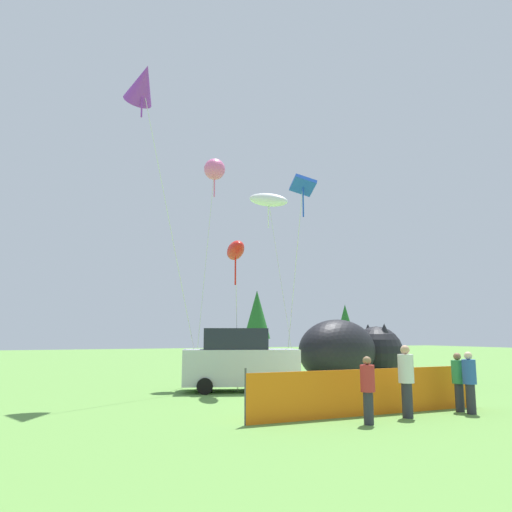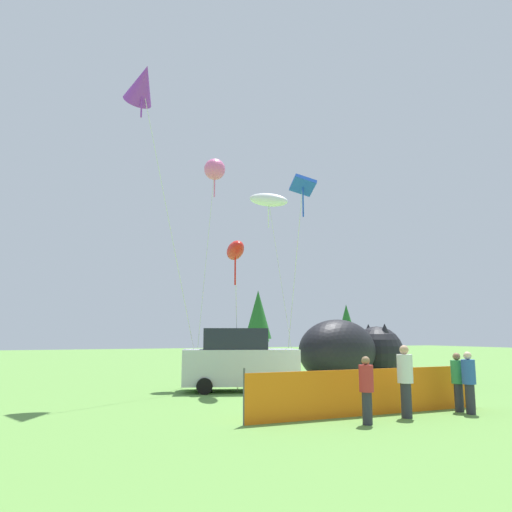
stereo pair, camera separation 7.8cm
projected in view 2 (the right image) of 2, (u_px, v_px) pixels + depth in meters
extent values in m
plane|color=#609342|center=(342.00, 401.00, 15.90)|extent=(120.00, 120.00, 0.00)
cube|color=#B7BCC1|center=(240.00, 367.00, 18.60)|extent=(4.60, 3.06, 1.29)
cube|color=#1E232D|center=(235.00, 339.00, 18.74)|extent=(2.74, 2.30, 0.77)
cylinder|color=black|center=(272.00, 381.00, 19.48)|extent=(0.62, 0.42, 0.57)
cylinder|color=black|center=(279.00, 385.00, 17.77)|extent=(0.62, 0.42, 0.57)
cylinder|color=black|center=(205.00, 381.00, 19.24)|extent=(0.62, 0.42, 0.57)
cylinder|color=black|center=(204.00, 386.00, 17.53)|extent=(0.62, 0.42, 0.57)
cube|color=#1959A5|center=(437.00, 382.00, 17.46)|extent=(0.71, 0.71, 0.03)
cube|color=#1959A5|center=(443.00, 375.00, 17.40)|extent=(0.37, 0.35, 0.45)
cylinder|color=#A5A5AD|center=(430.00, 389.00, 17.31)|extent=(0.02, 0.02, 0.45)
cylinder|color=#A5A5AD|center=(431.00, 387.00, 17.70)|extent=(0.02, 0.02, 0.45)
cylinder|color=#A5A5AD|center=(443.00, 389.00, 17.15)|extent=(0.02, 0.02, 0.45)
cylinder|color=#A5A5AD|center=(444.00, 388.00, 17.54)|extent=(0.02, 0.02, 0.45)
ellipsoid|color=black|center=(338.00, 351.00, 21.81)|extent=(4.60, 3.72, 2.73)
ellipsoid|color=white|center=(338.00, 365.00, 21.71)|extent=(3.03, 2.67, 1.23)
sphere|color=black|center=(377.00, 353.00, 23.58)|extent=(2.46, 2.46, 2.46)
cone|color=black|center=(369.00, 332.00, 24.29)|extent=(0.69, 0.69, 0.74)
cone|color=black|center=(385.00, 332.00, 23.18)|extent=(0.69, 0.69, 0.74)
cube|color=orange|center=(372.00, 392.00, 13.11)|extent=(7.28, 0.07, 1.18)
cylinder|color=#4C4C51|center=(244.00, 397.00, 11.65)|extent=(0.05, 0.05, 1.30)
cylinder|color=#4C4C51|center=(473.00, 384.00, 14.58)|extent=(0.05, 0.05, 1.30)
cylinder|color=#2D2D38|center=(459.00, 398.00, 13.64)|extent=(0.24, 0.24, 0.75)
cylinder|color=#338C4C|center=(457.00, 372.00, 13.74)|extent=(0.34, 0.34, 0.63)
sphere|color=#8C6647|center=(456.00, 357.00, 13.81)|extent=(0.20, 0.20, 0.20)
cylinder|color=#2D2D38|center=(470.00, 399.00, 13.24)|extent=(0.24, 0.24, 0.77)
cylinder|color=#2D59A5|center=(468.00, 372.00, 13.35)|extent=(0.35, 0.35, 0.64)
sphere|color=beige|center=(467.00, 356.00, 13.42)|extent=(0.21, 0.21, 0.21)
cylinder|color=#2D2D38|center=(367.00, 408.00, 11.70)|extent=(0.23, 0.23, 0.75)
cylinder|color=#B72D2D|center=(366.00, 378.00, 11.81)|extent=(0.34, 0.34, 0.62)
sphere|color=#8C6647|center=(366.00, 361.00, 11.87)|extent=(0.20, 0.20, 0.20)
cylinder|color=#2D2D38|center=(406.00, 400.00, 12.65)|extent=(0.27, 0.27, 0.86)
cylinder|color=silver|center=(405.00, 369.00, 12.77)|extent=(0.39, 0.39, 0.72)
sphere|color=tan|center=(404.00, 350.00, 12.84)|extent=(0.23, 0.23, 0.23)
cylinder|color=silver|center=(236.00, 321.00, 18.71)|extent=(0.46, 0.77, 5.20)
ellipsoid|color=red|center=(235.00, 250.00, 18.70)|extent=(1.07, 1.96, 0.83)
cylinder|color=red|center=(235.00, 269.00, 18.59)|extent=(0.06, 0.06, 1.20)
cylinder|color=silver|center=(172.00, 238.00, 18.47)|extent=(2.83, 0.97, 11.21)
cone|color=purple|center=(142.00, 84.00, 18.34)|extent=(1.30, 1.89, 1.74)
cylinder|color=purple|center=(142.00, 102.00, 18.23)|extent=(0.06, 0.06, 1.20)
cylinder|color=silver|center=(282.00, 287.00, 21.36)|extent=(0.27, 2.11, 8.20)
ellipsoid|color=white|center=(268.00, 200.00, 22.88)|extent=(1.82, 1.85, 1.07)
cylinder|color=white|center=(268.00, 215.00, 22.77)|extent=(0.06, 0.06, 1.20)
cylinder|color=silver|center=(205.00, 273.00, 21.85)|extent=(0.77, 0.14, 9.52)
sphere|color=pink|center=(215.00, 169.00, 22.69)|extent=(0.96, 0.96, 0.96)
cylinder|color=pink|center=(214.00, 184.00, 22.58)|extent=(0.06, 0.06, 1.20)
cylinder|color=silver|center=(294.00, 288.00, 20.76)|extent=(0.53, 2.70, 8.03)
cube|color=blue|center=(303.00, 185.00, 20.08)|extent=(1.03, 1.12, 0.73)
cylinder|color=blue|center=(303.00, 202.00, 19.97)|extent=(0.06, 0.06, 1.20)
cylinder|color=brown|center=(347.00, 347.00, 55.55)|extent=(0.41, 0.41, 1.29)
cone|color=#236028|center=(347.00, 323.00, 55.97)|extent=(2.27, 2.27, 4.13)
cylinder|color=brown|center=(259.00, 347.00, 55.31)|extent=(0.41, 0.41, 1.27)
cone|color=#2D6B2D|center=(259.00, 323.00, 55.72)|extent=(2.24, 2.24, 4.07)
cylinder|color=brown|center=(258.00, 346.00, 52.75)|extent=(0.52, 0.52, 1.61)
cone|color=#236028|center=(258.00, 314.00, 53.27)|extent=(2.83, 2.83, 5.15)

